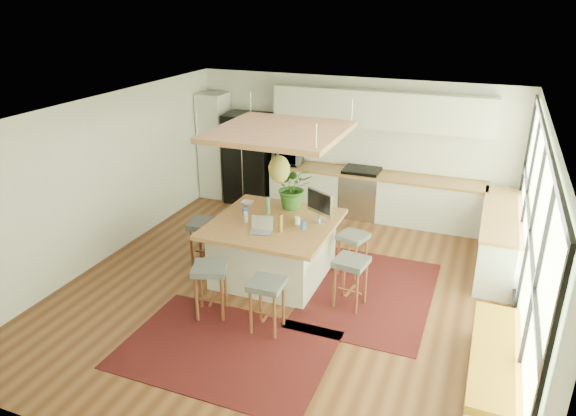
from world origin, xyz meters
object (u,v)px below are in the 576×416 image
at_px(stool_near_left, 211,292).
at_px(laptop, 261,225).
at_px(stool_right_back, 352,254).
at_px(island, 274,249).
at_px(stool_left_side, 206,246).
at_px(stool_near_right, 267,306).
at_px(fridge, 249,159).
at_px(microwave, 287,154).
at_px(monitor, 319,206).
at_px(stool_right_front, 350,284).
at_px(island_plant, 293,191).

height_order(stool_near_left, laptop, laptop).
bearing_deg(stool_right_back, island, -156.44).
height_order(island, stool_left_side, island).
height_order(stool_near_right, stool_right_back, stool_near_right).
height_order(island, stool_near_right, island).
bearing_deg(island, fridge, 121.68).
bearing_deg(stool_left_side, microwave, 85.01).
distance_m(stool_near_left, monitor, 2.07).
relative_size(stool_near_left, stool_right_back, 1.10).
relative_size(fridge, stool_right_front, 2.53).
distance_m(stool_near_right, monitor, 1.85).
xyz_separation_m(laptop, island_plant, (0.08, 1.09, 0.16)).
distance_m(stool_near_right, stool_right_back, 1.99).
distance_m(microwave, island_plant, 2.39).
distance_m(stool_near_left, stool_right_front, 1.96).
distance_m(laptop, microwave, 3.39).
bearing_deg(laptop, stool_near_left, -124.98).
bearing_deg(stool_right_back, stool_right_front, -76.87).
height_order(stool_near_right, stool_left_side, stool_left_side).
height_order(stool_near_right, monitor, monitor).
relative_size(stool_near_right, laptop, 2.14).
bearing_deg(monitor, stool_left_side, -138.02).
bearing_deg(monitor, stool_right_back, 56.52).
xyz_separation_m(fridge, laptop, (1.76, -3.30, 0.12)).
height_order(island, stool_right_back, island).
bearing_deg(laptop, stool_right_back, 25.89).
bearing_deg(stool_right_front, stool_right_back, 103.13).
xyz_separation_m(stool_near_left, island_plant, (0.45, 2.00, 0.85)).
bearing_deg(stool_right_front, stool_near_right, -131.60).
height_order(island, stool_right_front, island).
xyz_separation_m(fridge, stool_near_right, (2.26, -4.25, -0.57)).
bearing_deg(laptop, island_plant, 72.49).
relative_size(island, stool_near_right, 2.52).
distance_m(stool_near_left, island_plant, 2.22).
relative_size(laptop, microwave, 0.57).
bearing_deg(stool_near_left, island, 74.28).
relative_size(monitor, island_plant, 0.77).
relative_size(laptop, monitor, 0.62).
relative_size(fridge, laptop, 5.51).
bearing_deg(stool_right_back, stool_near_right, -109.05).
bearing_deg(island_plant, stool_near_right, -78.49).
xyz_separation_m(island, laptop, (-0.01, -0.43, 0.58)).
distance_m(stool_right_front, laptop, 1.53).
relative_size(stool_near_left, stool_left_side, 0.97).
distance_m(stool_right_front, stool_right_back, 0.93).
height_order(stool_near_right, laptop, laptop).
relative_size(stool_right_front, laptop, 2.18).
relative_size(stool_right_front, microwave, 1.24).
bearing_deg(stool_near_left, stool_near_right, -3.14).
height_order(stool_near_left, monitor, monitor).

